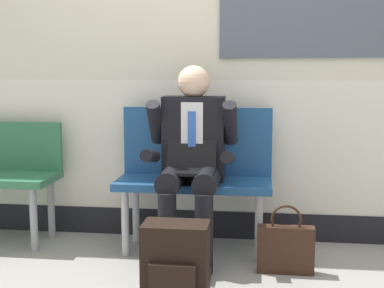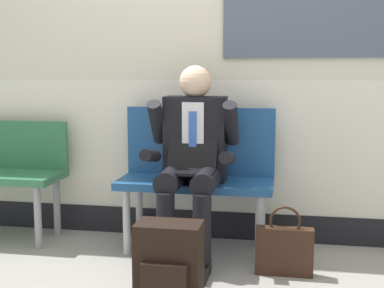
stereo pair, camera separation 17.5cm
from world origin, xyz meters
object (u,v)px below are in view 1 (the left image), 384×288
Objects in this scene: backpack at (176,266)px; person_seated at (191,157)px; bench_with_person at (195,169)px; handbag at (285,248)px.

person_seated is at bearing 91.06° from backpack.
handbag is (0.59, -0.40, -0.39)m from bench_with_person.
person_seated is 0.85m from backpack.
person_seated reaches higher than handbag.
handbag is (0.59, -0.20, -0.50)m from person_seated.
handbag is at bearing 42.44° from backpack.
backpack is (0.01, -0.93, -0.33)m from bench_with_person.
bench_with_person is at bearing 90.00° from person_seated.
backpack reaches higher than handbag.
person_seated is (0.00, -0.20, 0.11)m from bench_with_person.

